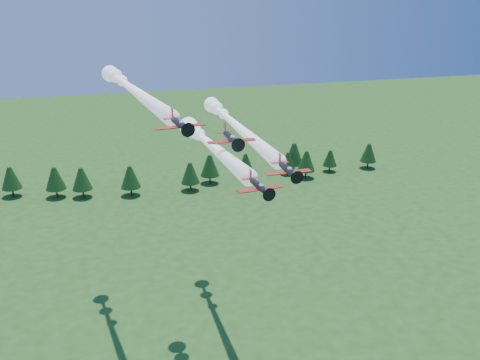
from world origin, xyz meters
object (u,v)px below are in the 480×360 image
object	(u,v)px
plane_slot	(231,138)
plane_right	(234,123)
plane_left	(130,88)
plane_lead	(209,143)

from	to	relation	value
plane_slot	plane_right	bearing A→B (deg)	72.96
plane_right	plane_slot	distance (m)	24.03
plane_left	plane_right	xyz separation A→B (m)	(20.36, -1.48, -8.08)
plane_left	plane_right	bearing A→B (deg)	-11.81
plane_left	plane_lead	bearing A→B (deg)	-62.81
plane_left	plane_slot	xyz separation A→B (m)	(13.71, -24.33, -4.77)
plane_left	plane_right	size ratio (longest dim) A/B	1.01
plane_slot	plane_left	bearing A→B (deg)	118.58
plane_right	plane_left	bearing A→B (deg)	175.50
plane_lead	plane_left	distance (m)	21.70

